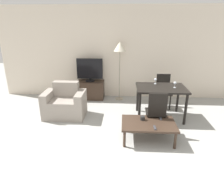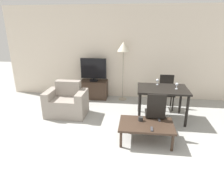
{
  "view_description": "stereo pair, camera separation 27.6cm",
  "coord_description": "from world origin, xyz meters",
  "px_view_note": "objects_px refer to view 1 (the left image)",
  "views": [
    {
      "loc": [
        0.25,
        -2.38,
        2.16
      ],
      "look_at": [
        0.0,
        1.82,
        0.65
      ],
      "focal_mm": 32.0,
      "sensor_mm": 36.0,
      "label": 1
    },
    {
      "loc": [
        0.53,
        -2.35,
        2.16
      ],
      "look_at": [
        0.0,
        1.82,
        0.65
      ],
      "focal_mm": 32.0,
      "sensor_mm": 36.0,
      "label": 2
    }
  ],
  "objects_px": {
    "remote_secondary": "(160,118)",
    "wine_glass_left": "(156,80)",
    "armchair": "(65,104)",
    "coffee_table": "(148,124)",
    "dining_chair_near": "(156,110)",
    "wine_glass_center": "(175,83)",
    "remote_primary": "(155,128)",
    "dining_chair_far": "(163,89)",
    "cup_white_near": "(143,118)",
    "tv_stand": "(91,90)",
    "floor_lamp": "(120,49)",
    "tv": "(90,70)",
    "dining_table": "(161,91)"
  },
  "relations": [
    {
      "from": "cup_white_near",
      "to": "dining_table",
      "type": "bearing_deg",
      "value": 62.05
    },
    {
      "from": "tv_stand",
      "to": "floor_lamp",
      "type": "distance_m",
      "value": 1.51
    },
    {
      "from": "dining_chair_far",
      "to": "floor_lamp",
      "type": "xyz_separation_m",
      "value": [
        -1.21,
        0.48,
        1.01
      ]
    },
    {
      "from": "tv_stand",
      "to": "wine_glass_center",
      "type": "xyz_separation_m",
      "value": [
        2.2,
        -1.24,
        0.6
      ]
    },
    {
      "from": "tv_stand",
      "to": "dining_chair_near",
      "type": "distance_m",
      "value": 2.59
    },
    {
      "from": "dining_chair_far",
      "to": "wine_glass_center",
      "type": "distance_m",
      "value": 0.84
    },
    {
      "from": "coffee_table",
      "to": "remote_secondary",
      "type": "xyz_separation_m",
      "value": [
        0.26,
        0.18,
        0.05
      ]
    },
    {
      "from": "dining_chair_far",
      "to": "wine_glass_left",
      "type": "xyz_separation_m",
      "value": [
        -0.3,
        -0.45,
        0.38
      ]
    },
    {
      "from": "dining_chair_near",
      "to": "remote_secondary",
      "type": "relative_size",
      "value": 5.97
    },
    {
      "from": "coffee_table",
      "to": "dining_chair_near",
      "type": "xyz_separation_m",
      "value": [
        0.19,
        0.32,
        0.16
      ]
    },
    {
      "from": "floor_lamp",
      "to": "wine_glass_center",
      "type": "bearing_deg",
      "value": -42.97
    },
    {
      "from": "wine_glass_left",
      "to": "dining_chair_far",
      "type": "bearing_deg",
      "value": 56.23
    },
    {
      "from": "cup_white_near",
      "to": "remote_primary",
      "type": "bearing_deg",
      "value": -58.87
    },
    {
      "from": "armchair",
      "to": "wine_glass_center",
      "type": "distance_m",
      "value": 2.68
    },
    {
      "from": "floor_lamp",
      "to": "wine_glass_center",
      "type": "relative_size",
      "value": 11.72
    },
    {
      "from": "dining_table",
      "to": "floor_lamp",
      "type": "height_order",
      "value": "floor_lamp"
    },
    {
      "from": "coffee_table",
      "to": "wine_glass_left",
      "type": "xyz_separation_m",
      "value": [
        0.29,
        1.32,
        0.54
      ]
    },
    {
      "from": "tv_stand",
      "to": "dining_table",
      "type": "distance_m",
      "value": 2.29
    },
    {
      "from": "armchair",
      "to": "coffee_table",
      "type": "height_order",
      "value": "armchair"
    },
    {
      "from": "armchair",
      "to": "cup_white_near",
      "type": "relative_size",
      "value": 10.59
    },
    {
      "from": "floor_lamp",
      "to": "wine_glass_center",
      "type": "height_order",
      "value": "floor_lamp"
    },
    {
      "from": "tv",
      "to": "wine_glass_center",
      "type": "xyz_separation_m",
      "value": [
        2.2,
        -1.24,
        -0.02
      ]
    },
    {
      "from": "dining_chair_near",
      "to": "floor_lamp",
      "type": "relative_size",
      "value": 0.52
    },
    {
      "from": "tv",
      "to": "coffee_table",
      "type": "distance_m",
      "value": 2.78
    },
    {
      "from": "dining_table",
      "to": "floor_lamp",
      "type": "relative_size",
      "value": 0.67
    },
    {
      "from": "dining_table",
      "to": "wine_glass_left",
      "type": "bearing_deg",
      "value": 110.13
    },
    {
      "from": "coffee_table",
      "to": "dining_chair_near",
      "type": "relative_size",
      "value": 1.16
    },
    {
      "from": "dining_chair_far",
      "to": "remote_primary",
      "type": "relative_size",
      "value": 5.97
    },
    {
      "from": "remote_secondary",
      "to": "wine_glass_left",
      "type": "relative_size",
      "value": 1.03
    },
    {
      "from": "wine_glass_left",
      "to": "wine_glass_center",
      "type": "relative_size",
      "value": 1.0
    },
    {
      "from": "remote_primary",
      "to": "remote_secondary",
      "type": "xyz_separation_m",
      "value": [
        0.17,
        0.4,
        0.0
      ]
    },
    {
      "from": "remote_primary",
      "to": "wine_glass_left",
      "type": "height_order",
      "value": "wine_glass_left"
    },
    {
      "from": "dining_chair_near",
      "to": "cup_white_near",
      "type": "relative_size",
      "value": 9.62
    },
    {
      "from": "remote_primary",
      "to": "wine_glass_center",
      "type": "relative_size",
      "value": 1.03
    },
    {
      "from": "tv",
      "to": "remote_primary",
      "type": "height_order",
      "value": "tv"
    },
    {
      "from": "armchair",
      "to": "tv_stand",
      "type": "bearing_deg",
      "value": 71.62
    },
    {
      "from": "dining_chair_far",
      "to": "wine_glass_center",
      "type": "xyz_separation_m",
      "value": [
        0.1,
        -0.75,
        0.38
      ]
    },
    {
      "from": "wine_glass_left",
      "to": "wine_glass_center",
      "type": "bearing_deg",
      "value": -35.93
    },
    {
      "from": "wine_glass_center",
      "to": "remote_primary",
      "type": "bearing_deg",
      "value": -115.89
    },
    {
      "from": "tv_stand",
      "to": "dining_chair_far",
      "type": "xyz_separation_m",
      "value": [
        2.09,
        -0.5,
        0.22
      ]
    },
    {
      "from": "tv_stand",
      "to": "wine_glass_center",
      "type": "bearing_deg",
      "value": -29.46
    },
    {
      "from": "armchair",
      "to": "coffee_table",
      "type": "relative_size",
      "value": 0.95
    },
    {
      "from": "dining_chair_far",
      "to": "cup_white_near",
      "type": "distance_m",
      "value": 1.8
    },
    {
      "from": "wine_glass_left",
      "to": "dining_table",
      "type": "bearing_deg",
      "value": -69.87
    },
    {
      "from": "dining_chair_far",
      "to": "remote_secondary",
      "type": "xyz_separation_m",
      "value": [
        -0.33,
        -1.59,
        -0.11
      ]
    },
    {
      "from": "dining_table",
      "to": "dining_chair_far",
      "type": "xyz_separation_m",
      "value": [
        0.2,
        0.72,
        -0.18
      ]
    },
    {
      "from": "cup_white_near",
      "to": "wine_glass_left",
      "type": "xyz_separation_m",
      "value": [
        0.4,
        1.21,
        0.46
      ]
    },
    {
      "from": "armchair",
      "to": "coffee_table",
      "type": "distance_m",
      "value": 2.17
    },
    {
      "from": "dining_table",
      "to": "remote_secondary",
      "type": "xyz_separation_m",
      "value": [
        -0.13,
        -0.86,
        -0.29
      ]
    },
    {
      "from": "tv",
      "to": "wine_glass_center",
      "type": "height_order",
      "value": "tv"
    }
  ]
}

